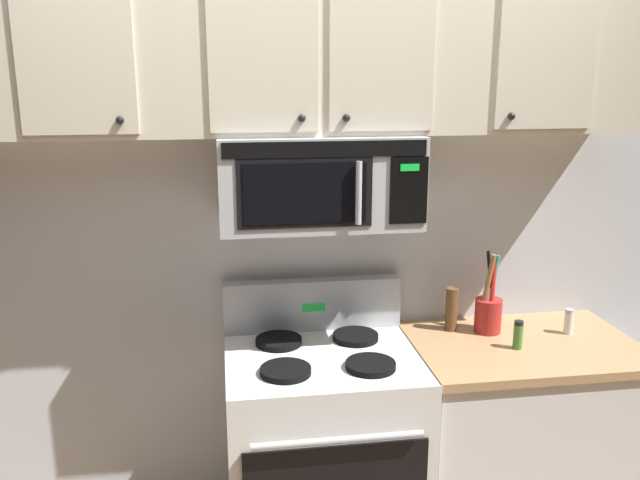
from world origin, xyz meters
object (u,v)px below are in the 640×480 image
object	(u,v)px
pepper_mill	(452,309)
spice_jar	(518,335)
stove_range	(322,453)
over_range_microwave	(318,180)
salt_shaker	(569,322)
utensil_crock_red	(488,310)

from	to	relation	value
pepper_mill	spice_jar	size ratio (longest dim) A/B	1.61
stove_range	over_range_microwave	size ratio (longest dim) A/B	1.47
stove_range	pepper_mill	bearing A→B (deg)	16.77
over_range_microwave	salt_shaker	size ratio (longest dim) A/B	6.97
over_range_microwave	pepper_mill	world-z (taller)	over_range_microwave
stove_range	salt_shaker	distance (m)	1.17
stove_range	salt_shaker	size ratio (longest dim) A/B	10.26
over_range_microwave	spice_jar	bearing A→B (deg)	-12.20
pepper_mill	spice_jar	bearing A→B (deg)	-49.31
over_range_microwave	salt_shaker	world-z (taller)	over_range_microwave
pepper_mill	salt_shaker	bearing A→B (deg)	-13.45
stove_range	utensil_crock_red	bearing A→B (deg)	10.34
stove_range	spice_jar	world-z (taller)	stove_range
over_range_microwave	spice_jar	world-z (taller)	over_range_microwave
over_range_microwave	salt_shaker	bearing A→B (deg)	-2.91
utensil_crock_red	pepper_mill	xyz separation A→B (m)	(-0.15, 0.04, -0.00)
utensil_crock_red	spice_jar	size ratio (longest dim) A/B	3.07
salt_shaker	pepper_mill	size ratio (longest dim) A/B	0.58
stove_range	pepper_mill	xyz separation A→B (m)	(0.59, 0.18, 0.53)
salt_shaker	pepper_mill	world-z (taller)	pepper_mill
over_range_microwave	pepper_mill	distance (m)	0.83
utensil_crock_red	salt_shaker	bearing A→B (deg)	-12.22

